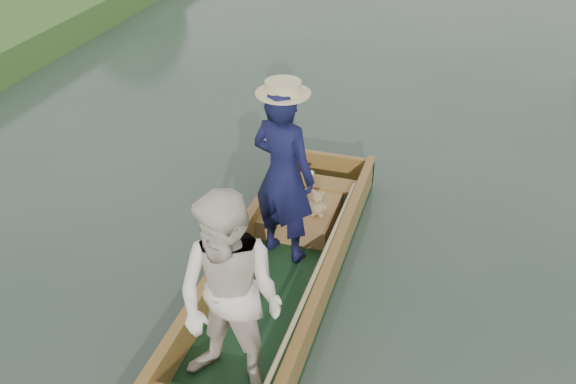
# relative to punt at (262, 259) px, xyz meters

# --- Properties ---
(ground) EXTENTS (120.00, 120.00, 0.00)m
(ground) POSITION_rel_punt_xyz_m (0.00, 0.20, -0.72)
(ground) COLOR #283D30
(ground) RESTS_ON ground
(punt) EXTENTS (1.12, 5.01, 2.01)m
(punt) POSITION_rel_punt_xyz_m (0.00, 0.00, 0.00)
(punt) COLOR #133218
(punt) RESTS_ON ground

